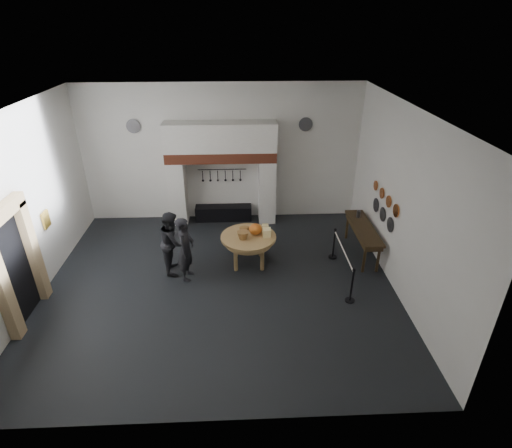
{
  "coord_description": "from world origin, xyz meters",
  "views": [
    {
      "loc": [
        0.57,
        -8.58,
        6.32
      ],
      "look_at": [
        0.98,
        0.78,
        1.35
      ],
      "focal_mm": 28.0,
      "sensor_mm": 36.0,
      "label": 1
    }
  ],
  "objects_px": {
    "visitor_near": "(186,249)",
    "barrier_post_near": "(352,286)",
    "iron_range": "(224,213)",
    "barrier_post_far": "(334,244)",
    "work_table": "(248,237)",
    "side_table": "(364,228)",
    "visitor_far": "(172,242)"
  },
  "relations": [
    {
      "from": "visitor_near",
      "to": "barrier_post_far",
      "type": "relative_size",
      "value": 1.98
    },
    {
      "from": "iron_range",
      "to": "barrier_post_near",
      "type": "height_order",
      "value": "barrier_post_near"
    },
    {
      "from": "work_table",
      "to": "side_table",
      "type": "relative_size",
      "value": 0.7
    },
    {
      "from": "work_table",
      "to": "visitor_far",
      "type": "relative_size",
      "value": 0.88
    },
    {
      "from": "work_table",
      "to": "barrier_post_far",
      "type": "distance_m",
      "value": 2.49
    },
    {
      "from": "iron_range",
      "to": "barrier_post_far",
      "type": "xyz_separation_m",
      "value": [
        3.24,
        -2.57,
        0.2
      ]
    },
    {
      "from": "barrier_post_near",
      "to": "barrier_post_far",
      "type": "xyz_separation_m",
      "value": [
        0.0,
        2.0,
        0.0
      ]
    },
    {
      "from": "barrier_post_far",
      "to": "side_table",
      "type": "bearing_deg",
      "value": 11.42
    },
    {
      "from": "work_table",
      "to": "side_table",
      "type": "distance_m",
      "value": 3.33
    },
    {
      "from": "barrier_post_near",
      "to": "barrier_post_far",
      "type": "relative_size",
      "value": 1.0
    },
    {
      "from": "iron_range",
      "to": "visitor_far",
      "type": "relative_size",
      "value": 1.08
    },
    {
      "from": "work_table",
      "to": "barrier_post_near",
      "type": "height_order",
      "value": "barrier_post_near"
    },
    {
      "from": "work_table",
      "to": "visitor_near",
      "type": "relative_size",
      "value": 0.86
    },
    {
      "from": "iron_range",
      "to": "visitor_near",
      "type": "relative_size",
      "value": 1.06
    },
    {
      "from": "visitor_near",
      "to": "barrier_post_far",
      "type": "distance_m",
      "value": 4.21
    },
    {
      "from": "work_table",
      "to": "visitor_far",
      "type": "distance_m",
      "value": 2.06
    },
    {
      "from": "barrier_post_near",
      "to": "barrier_post_far",
      "type": "bearing_deg",
      "value": 90.0
    },
    {
      "from": "visitor_far",
      "to": "side_table",
      "type": "relative_size",
      "value": 0.8
    },
    {
      "from": "visitor_far",
      "to": "visitor_near",
      "type": "bearing_deg",
      "value": -139.04
    },
    {
      "from": "visitor_near",
      "to": "barrier_post_near",
      "type": "bearing_deg",
      "value": -98.69
    },
    {
      "from": "work_table",
      "to": "barrier_post_near",
      "type": "distance_m",
      "value": 3.09
    },
    {
      "from": "work_table",
      "to": "barrier_post_near",
      "type": "relative_size",
      "value": 1.71
    },
    {
      "from": "side_table",
      "to": "barrier_post_near",
      "type": "bearing_deg",
      "value": -111.57
    },
    {
      "from": "work_table",
      "to": "barrier_post_near",
      "type": "xyz_separation_m",
      "value": [
        2.46,
        -1.83,
        -0.39
      ]
    },
    {
      "from": "visitor_near",
      "to": "iron_range",
      "type": "bearing_deg",
      "value": -6.86
    },
    {
      "from": "visitor_near",
      "to": "side_table",
      "type": "xyz_separation_m",
      "value": [
        4.97,
        0.98,
        -0.02
      ]
    },
    {
      "from": "iron_range",
      "to": "barrier_post_far",
      "type": "bearing_deg",
      "value": -38.41
    },
    {
      "from": "barrier_post_far",
      "to": "visitor_near",
      "type": "bearing_deg",
      "value": -168.93
    },
    {
      "from": "iron_range",
      "to": "side_table",
      "type": "xyz_separation_m",
      "value": [
        4.1,
        -2.4,
        0.62
      ]
    },
    {
      "from": "iron_range",
      "to": "side_table",
      "type": "bearing_deg",
      "value": -30.3
    },
    {
      "from": "barrier_post_near",
      "to": "work_table",
      "type": "bearing_deg",
      "value": 143.33
    },
    {
      "from": "work_table",
      "to": "visitor_near",
      "type": "distance_m",
      "value": 1.77
    }
  ]
}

